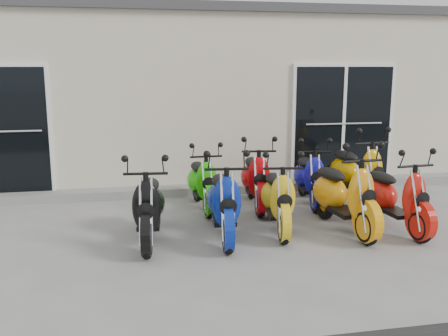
{
  "coord_description": "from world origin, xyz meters",
  "views": [
    {
      "loc": [
        -1.41,
        -6.64,
        2.25
      ],
      "look_at": [
        0.0,
        0.6,
        0.75
      ],
      "focal_mm": 40.0,
      "sensor_mm": 36.0,
      "label": 1
    }
  ],
  "objects": [
    {
      "name": "scooter_front_red",
      "position": [
        2.22,
        -0.51,
        0.61
      ],
      "size": [
        0.74,
        1.7,
        1.22
      ],
      "primitive_type": null,
      "rotation": [
        0.0,
        0.0,
        0.08
      ],
      "color": "red",
      "rests_on": "ground"
    },
    {
      "name": "ground",
      "position": [
        0.0,
        0.0,
        0.0
      ],
      "size": [
        80.0,
        80.0,
        0.0
      ],
      "primitive_type": "plane",
      "color": "gray",
      "rests_on": "ground"
    },
    {
      "name": "scooter_front_blue",
      "position": [
        -0.2,
        -0.4,
        0.63
      ],
      "size": [
        0.79,
        1.77,
        1.27
      ],
      "primitive_type": null,
      "rotation": [
        0.0,
        0.0,
        -0.1
      ],
      "color": "navy",
      "rests_on": "ground"
    },
    {
      "name": "scooter_back_yellow",
      "position": [
        2.31,
        0.9,
        0.67
      ],
      "size": [
        0.8,
        1.85,
        1.33
      ],
      "primitive_type": null,
      "rotation": [
        0.0,
        0.0,
        0.08
      ],
      "color": "#D69700",
      "rests_on": "ground"
    },
    {
      "name": "front_step",
      "position": [
        0.0,
        2.02,
        0.07
      ],
      "size": [
        14.0,
        0.4,
        0.15
      ],
      "primitive_type": "cube",
      "color": "gray",
      "rests_on": "ground"
    },
    {
      "name": "scooter_front_orange_b",
      "position": [
        1.49,
        -0.41,
        0.66
      ],
      "size": [
        0.8,
        1.83,
        1.32
      ],
      "primitive_type": null,
      "rotation": [
        0.0,
        0.0,
        0.09
      ],
      "color": "orange",
      "rests_on": "ground"
    },
    {
      "name": "scooter_back_green",
      "position": [
        -0.27,
        1.03,
        0.57
      ],
      "size": [
        0.61,
        1.56,
        1.14
      ],
      "primitive_type": null,
      "rotation": [
        0.0,
        0.0,
        0.03
      ],
      "color": "#22B209",
      "rests_on": "ground"
    },
    {
      "name": "door_right",
      "position": [
        2.6,
        2.17,
        1.26
      ],
      "size": [
        2.02,
        0.08,
        2.22
      ],
      "primitive_type": "cube",
      "color": "black",
      "rests_on": "front_step"
    },
    {
      "name": "roof_cap",
      "position": [
        0.0,
        5.2,
        3.28
      ],
      "size": [
        14.2,
        6.2,
        0.16
      ],
      "primitive_type": "cube",
      "color": "#3F3F42",
      "rests_on": "building"
    },
    {
      "name": "scooter_front_black",
      "position": [
        -1.18,
        -0.37,
        0.62
      ],
      "size": [
        0.77,
        1.72,
        1.24
      ],
      "primitive_type": null,
      "rotation": [
        0.0,
        0.0,
        -0.1
      ],
      "color": "black",
      "rests_on": "ground"
    },
    {
      "name": "scooter_front_orange_a",
      "position": [
        0.6,
        -0.24,
        0.6
      ],
      "size": [
        0.82,
        1.68,
        1.19
      ],
      "primitive_type": null,
      "rotation": [
        0.0,
        0.0,
        -0.15
      ],
      "color": "gold",
      "rests_on": "ground"
    },
    {
      "name": "building",
      "position": [
        0.0,
        5.2,
        1.6
      ],
      "size": [
        14.0,
        6.0,
        3.2
      ],
      "primitive_type": "cube",
      "color": "beige",
      "rests_on": "ground"
    },
    {
      "name": "scooter_back_blue",
      "position": [
        1.52,
        1.01,
        0.58
      ],
      "size": [
        0.8,
        1.65,
        1.17
      ],
      "primitive_type": null,
      "rotation": [
        0.0,
        0.0,
        -0.15
      ],
      "color": "#1212A0",
      "rests_on": "ground"
    },
    {
      "name": "scooter_back_red",
      "position": [
        0.59,
        0.97,
        0.61
      ],
      "size": [
        0.8,
        1.72,
        1.22
      ],
      "primitive_type": null,
      "rotation": [
        0.0,
        0.0,
        -0.12
      ],
      "color": "#B70409",
      "rests_on": "ground"
    },
    {
      "name": "door_left",
      "position": [
        -3.2,
        2.17,
        1.26
      ],
      "size": [
        1.07,
        0.08,
        2.22
      ],
      "primitive_type": "cube",
      "color": "black",
      "rests_on": "front_step"
    }
  ]
}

